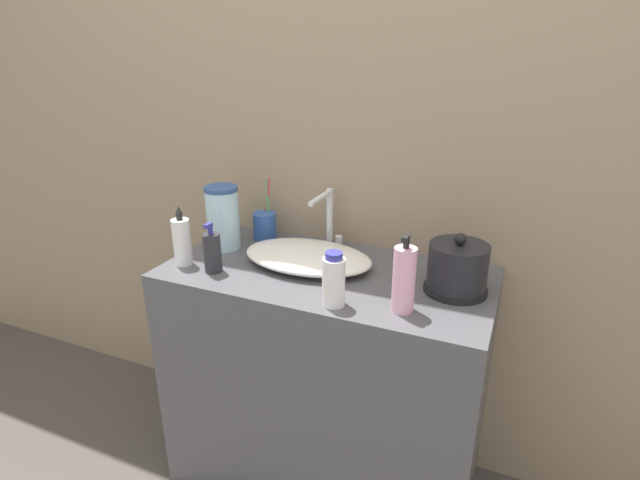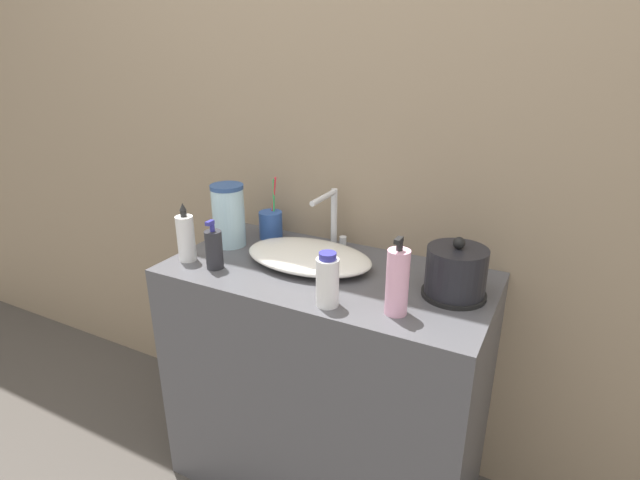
{
  "view_description": "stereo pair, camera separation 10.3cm",
  "coord_description": "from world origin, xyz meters",
  "px_view_note": "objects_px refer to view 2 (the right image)",
  "views": [
    {
      "loc": [
        0.54,
        -1.04,
        1.47
      ],
      "look_at": [
        -0.02,
        0.25,
        0.92
      ],
      "focal_mm": 28.0,
      "sensor_mm": 36.0,
      "label": 1
    },
    {
      "loc": [
        0.63,
        -0.99,
        1.47
      ],
      "look_at": [
        -0.02,
        0.25,
        0.92
      ],
      "focal_mm": 28.0,
      "sensor_mm": 36.0,
      "label": 2
    }
  ],
  "objects_px": {
    "toothbrush_cup": "(271,224)",
    "hand_cream_bottle": "(186,237)",
    "electric_kettle": "(456,274)",
    "faucet": "(332,215)",
    "water_pitcher": "(229,215)",
    "mouthwash_bottle": "(327,281)",
    "lotion_bottle": "(214,249)",
    "shampoo_bottle": "(397,282)"
  },
  "relations": [
    {
      "from": "electric_kettle",
      "to": "shampoo_bottle",
      "type": "xyz_separation_m",
      "value": [
        -0.11,
        -0.17,
        0.02
      ]
    },
    {
      "from": "lotion_bottle",
      "to": "electric_kettle",
      "type": "bearing_deg",
      "value": 12.7
    },
    {
      "from": "mouthwash_bottle",
      "to": "water_pitcher",
      "type": "height_order",
      "value": "water_pitcher"
    },
    {
      "from": "lotion_bottle",
      "to": "shampoo_bottle",
      "type": "relative_size",
      "value": 0.74
    },
    {
      "from": "toothbrush_cup",
      "to": "water_pitcher",
      "type": "bearing_deg",
      "value": -125.47
    },
    {
      "from": "electric_kettle",
      "to": "hand_cream_bottle",
      "type": "relative_size",
      "value": 0.92
    },
    {
      "from": "faucet",
      "to": "hand_cream_bottle",
      "type": "relative_size",
      "value": 1.05
    },
    {
      "from": "electric_kettle",
      "to": "water_pitcher",
      "type": "distance_m",
      "value": 0.79
    },
    {
      "from": "faucet",
      "to": "mouthwash_bottle",
      "type": "xyz_separation_m",
      "value": [
        0.17,
        -0.37,
        -0.05
      ]
    },
    {
      "from": "toothbrush_cup",
      "to": "lotion_bottle",
      "type": "height_order",
      "value": "toothbrush_cup"
    },
    {
      "from": "lotion_bottle",
      "to": "hand_cream_bottle",
      "type": "bearing_deg",
      "value": 176.36
    },
    {
      "from": "electric_kettle",
      "to": "mouthwash_bottle",
      "type": "distance_m",
      "value": 0.36
    },
    {
      "from": "electric_kettle",
      "to": "lotion_bottle",
      "type": "distance_m",
      "value": 0.72
    },
    {
      "from": "faucet",
      "to": "lotion_bottle",
      "type": "height_order",
      "value": "faucet"
    },
    {
      "from": "electric_kettle",
      "to": "water_pitcher",
      "type": "height_order",
      "value": "water_pitcher"
    },
    {
      "from": "electric_kettle",
      "to": "faucet",
      "type": "bearing_deg",
      "value": 161.0
    },
    {
      "from": "toothbrush_cup",
      "to": "water_pitcher",
      "type": "height_order",
      "value": "toothbrush_cup"
    },
    {
      "from": "electric_kettle",
      "to": "water_pitcher",
      "type": "xyz_separation_m",
      "value": [
        -0.78,
        0.02,
        0.04
      ]
    },
    {
      "from": "lotion_bottle",
      "to": "mouthwash_bottle",
      "type": "bearing_deg",
      "value": -6.94
    },
    {
      "from": "faucet",
      "to": "hand_cream_bottle",
      "type": "xyz_separation_m",
      "value": [
        -0.37,
        -0.31,
        -0.04
      ]
    },
    {
      "from": "shampoo_bottle",
      "to": "electric_kettle",
      "type": "bearing_deg",
      "value": 56.45
    },
    {
      "from": "electric_kettle",
      "to": "lotion_bottle",
      "type": "height_order",
      "value": "electric_kettle"
    },
    {
      "from": "electric_kettle",
      "to": "toothbrush_cup",
      "type": "height_order",
      "value": "toothbrush_cup"
    },
    {
      "from": "toothbrush_cup",
      "to": "hand_cream_bottle",
      "type": "distance_m",
      "value": 0.32
    },
    {
      "from": "electric_kettle",
      "to": "hand_cream_bottle",
      "type": "distance_m",
      "value": 0.84
    },
    {
      "from": "toothbrush_cup",
      "to": "hand_cream_bottle",
      "type": "xyz_separation_m",
      "value": [
        -0.13,
        -0.3,
        0.03
      ]
    },
    {
      "from": "electric_kettle",
      "to": "lotion_bottle",
      "type": "xyz_separation_m",
      "value": [
        -0.71,
        -0.16,
        -0.0
      ]
    },
    {
      "from": "toothbrush_cup",
      "to": "mouthwash_bottle",
      "type": "xyz_separation_m",
      "value": [
        0.41,
        -0.36,
        0.02
      ]
    },
    {
      "from": "shampoo_bottle",
      "to": "faucet",
      "type": "bearing_deg",
      "value": 136.86
    },
    {
      "from": "toothbrush_cup",
      "to": "mouthwash_bottle",
      "type": "distance_m",
      "value": 0.54
    },
    {
      "from": "shampoo_bottle",
      "to": "water_pitcher",
      "type": "relative_size",
      "value": 0.99
    },
    {
      "from": "faucet",
      "to": "mouthwash_bottle",
      "type": "height_order",
      "value": "faucet"
    },
    {
      "from": "shampoo_bottle",
      "to": "hand_cream_bottle",
      "type": "height_order",
      "value": "shampoo_bottle"
    },
    {
      "from": "lotion_bottle",
      "to": "hand_cream_bottle",
      "type": "xyz_separation_m",
      "value": [
        -0.12,
        0.01,
        0.02
      ]
    },
    {
      "from": "water_pitcher",
      "to": "hand_cream_bottle",
      "type": "bearing_deg",
      "value": -102.99
    },
    {
      "from": "electric_kettle",
      "to": "mouthwash_bottle",
      "type": "height_order",
      "value": "electric_kettle"
    },
    {
      "from": "mouthwash_bottle",
      "to": "water_pitcher",
      "type": "relative_size",
      "value": 0.71
    },
    {
      "from": "mouthwash_bottle",
      "to": "shampoo_bottle",
      "type": "bearing_deg",
      "value": 13.86
    },
    {
      "from": "mouthwash_bottle",
      "to": "electric_kettle",
      "type": "bearing_deg",
      "value": 36.17
    },
    {
      "from": "toothbrush_cup",
      "to": "water_pitcher",
      "type": "relative_size",
      "value": 1.05
    },
    {
      "from": "mouthwash_bottle",
      "to": "water_pitcher",
      "type": "xyz_separation_m",
      "value": [
        -0.5,
        0.23,
        0.04
      ]
    },
    {
      "from": "faucet",
      "to": "water_pitcher",
      "type": "relative_size",
      "value": 0.95
    }
  ]
}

